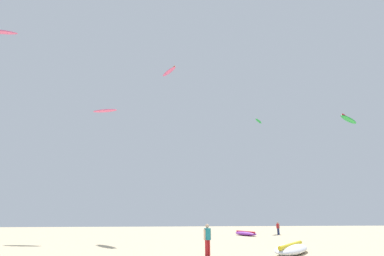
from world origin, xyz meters
The scene contains 8 objects.
person_foreground centered at (-0.50, 5.02, 1.05)m, with size 0.51×0.41×1.80m.
person_midground centered at (12.65, 24.68, 0.93)m, with size 0.36×0.47×1.60m.
kite_grounded_near centered at (7.70, 23.25, 0.26)m, with size 2.32×4.68×0.54m.
kite_grounded_mid centered at (4.87, 5.20, 0.30)m, with size 4.58×4.96×0.69m.
kite_aloft_1 centered at (16.50, 38.31, 20.64)m, with size 2.66×3.15×0.71m.
kite_aloft_2 centered at (20.39, 17.93, 14.05)m, with size 4.31×3.65×0.93m.
kite_aloft_3 centered at (-10.84, 23.96, 15.95)m, with size 3.64×2.13×0.47m.
kite_aloft_4 centered at (-2.12, 28.72, 25.18)m, with size 2.77×3.97×0.75m.
Camera 1 is at (-3.82, -12.83, 2.19)m, focal length 26.28 mm.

